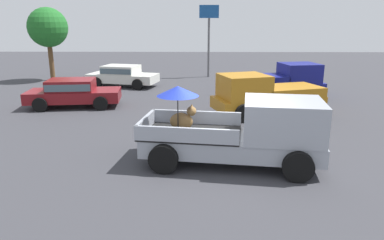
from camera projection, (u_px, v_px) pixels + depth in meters
The scene contains 8 objects.
ground_plane at pixel (230, 163), 10.26m from camera, with size 80.00×80.00×0.00m, color #38383D.
pickup_truck_main at pixel (246, 132), 9.94m from camera, with size 5.26×2.81×2.22m.
pickup_truck_red at pixel (281, 81), 19.15m from camera, with size 5.04×2.83×1.80m.
pickup_truck_far at pixel (264, 95), 15.43m from camera, with size 5.12×3.26×1.80m.
parked_sedan_near at pixel (73, 92), 16.89m from camera, with size 4.48×2.37×1.33m.
parked_sedan_far at pixel (122, 75), 22.29m from camera, with size 4.59×2.71×1.33m.
motel_sign at pixel (209, 27), 25.55m from camera, with size 1.40×0.16×5.13m.
tree_by_lot at pixel (48, 28), 23.98m from camera, with size 2.66×2.66×4.94m.
Camera 1 is at (-0.96, -9.57, 3.93)m, focal length 33.09 mm.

